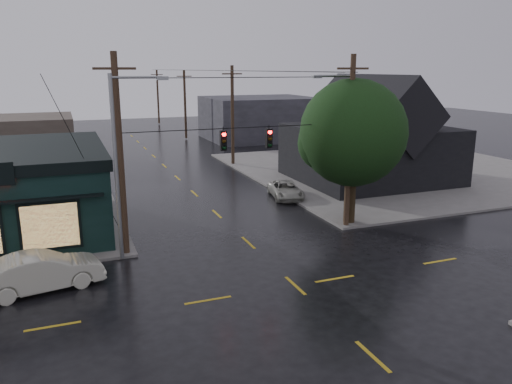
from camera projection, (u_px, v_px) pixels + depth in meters
name	position (u px, v px, depth m)	size (l,w,h in m)	color
ground_plane	(295.00, 286.00, 22.09)	(160.00, 160.00, 0.00)	black
sidewalk_ne	(395.00, 169.00, 47.18)	(28.00, 28.00, 0.15)	#615E5A
ne_building	(371.00, 129.00, 41.65)	(12.60, 11.60, 8.75)	black
corner_tree	(353.00, 133.00, 29.52)	(6.39, 6.39, 8.70)	black
utility_pole_nw	(127.00, 255.00, 25.70)	(2.00, 0.32, 10.15)	black
utility_pole_ne	(346.00, 227.00, 30.25)	(2.00, 0.32, 10.15)	black
utility_pole_far_a	(233.00, 165.00, 49.71)	(2.00, 0.32, 9.65)	black
utility_pole_far_b	(186.00, 139.00, 67.82)	(2.00, 0.32, 9.15)	black
utility_pole_far_c	(159.00, 124.00, 85.92)	(2.00, 0.32, 9.15)	black
span_signal_assembly	(246.00, 139.00, 26.64)	(13.00, 0.48, 1.23)	black
streetlight_nw	(122.00, 261.00, 24.96)	(5.40, 0.30, 9.15)	gray
streetlight_ne	(347.00, 223.00, 31.06)	(5.40, 0.30, 9.15)	gray
bg_building_west	(14.00, 138.00, 52.87)	(12.00, 10.00, 4.40)	#3C322B
bg_building_east	(259.00, 118.00, 67.75)	(14.00, 12.00, 5.60)	#28282D
sedan_cream	(42.00, 272.00, 21.48)	(1.77, 5.06, 1.67)	beige
suv_silver	(286.00, 190.00, 36.94)	(2.03, 4.40, 1.22)	gray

